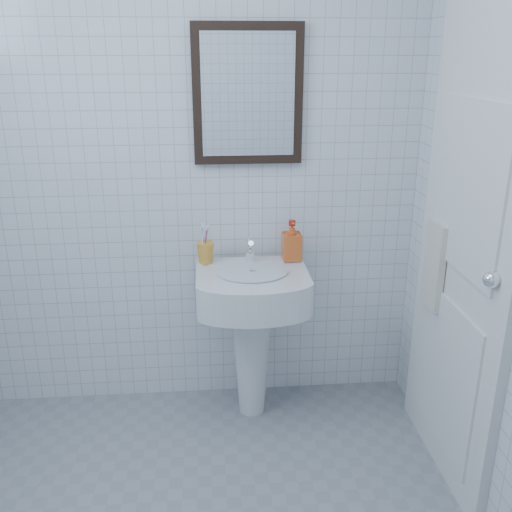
{
  "coord_description": "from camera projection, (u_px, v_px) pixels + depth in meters",
  "views": [
    {
      "loc": [
        0.08,
        -1.48,
        1.73
      ],
      "look_at": [
        0.28,
        0.86,
        0.89
      ],
      "focal_mm": 40.0,
      "sensor_mm": 36.0,
      "label": 1
    }
  ],
  "objects": [
    {
      "name": "bathroom_door",
      "position": [
        465.0,
        250.0,
        2.23
      ],
      "size": [
        0.04,
        0.8,
        2.0
      ],
      "primitive_type": "cube",
      "color": "white",
      "rests_on": "ground"
    },
    {
      "name": "washbasin",
      "position": [
        252.0,
        318.0,
        2.73
      ],
      "size": [
        0.51,
        0.38,
        0.79
      ],
      "color": "silver",
      "rests_on": "ground"
    },
    {
      "name": "soap_dispenser",
      "position": [
        292.0,
        240.0,
        2.73
      ],
      "size": [
        0.09,
        0.09,
        0.19
      ],
      "primitive_type": "imported",
      "rotation": [
        0.0,
        0.0,
        0.06
      ],
      "color": "#BC4212",
      "rests_on": "washbasin"
    },
    {
      "name": "wall_mirror",
      "position": [
        248.0,
        95.0,
        2.57
      ],
      "size": [
        0.5,
        0.04,
        0.62
      ],
      "color": "black",
      "rests_on": "wall_back"
    },
    {
      "name": "wall_back",
      "position": [
        190.0,
        161.0,
        2.67
      ],
      "size": [
        2.2,
        0.02,
        2.5
      ],
      "primitive_type": "cube",
      "color": "white",
      "rests_on": "ground"
    },
    {
      "name": "toothbrush_cup",
      "position": [
        206.0,
        253.0,
        2.7
      ],
      "size": [
        0.11,
        0.11,
        0.1
      ],
      "primitive_type": null,
      "rotation": [
        0.0,
        0.0,
        -0.32
      ],
      "color": "gold",
      "rests_on": "washbasin"
    },
    {
      "name": "faucet",
      "position": [
        250.0,
        252.0,
        2.72
      ],
      "size": [
        0.05,
        0.11,
        0.12
      ],
      "color": "white",
      "rests_on": "washbasin"
    },
    {
      "name": "towel_ring",
      "position": [
        444.0,
        225.0,
        2.38
      ],
      "size": [
        0.01,
        0.18,
        0.18
      ],
      "primitive_type": "torus",
      "rotation": [
        0.0,
        1.57,
        0.0
      ],
      "color": "white",
      "rests_on": "wall_right"
    },
    {
      "name": "hand_towel",
      "position": [
        434.0,
        266.0,
        2.44
      ],
      "size": [
        0.03,
        0.16,
        0.38
      ],
      "primitive_type": "cube",
      "color": "silver",
      "rests_on": "towel_ring"
    }
  ]
}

